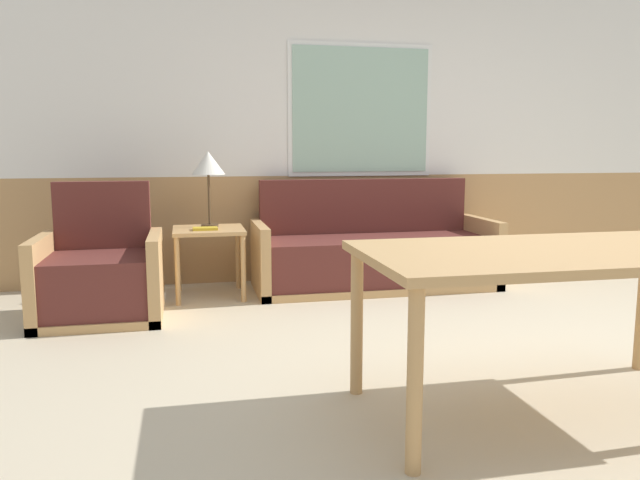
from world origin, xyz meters
TOP-DOWN VIEW (x-y plane):
  - ground_plane at (0.00, 0.00)m, footprint 16.00×16.00m
  - wall_back at (-0.01, 2.63)m, footprint 7.20×0.09m
  - couch at (-0.27, 2.13)m, footprint 2.05×0.77m
  - armchair at (-2.44, 1.60)m, footprint 0.84×0.77m
  - side_table at (-1.67, 2.09)m, footprint 0.56×0.56m
  - table_lamp at (-1.65, 2.18)m, footprint 0.27×0.27m
  - book_stack at (-1.69, 1.99)m, footprint 0.19×0.12m
  - dining_table at (-0.25, -0.50)m, footprint 1.71×0.90m

SIDE VIEW (x-z plane):
  - ground_plane at x=0.00m, z-range 0.00..0.00m
  - couch at x=-0.27m, z-range -0.18..0.73m
  - armchair at x=-2.44m, z-range -0.19..0.76m
  - side_table at x=-1.67m, z-range 0.19..0.74m
  - book_stack at x=-1.69m, z-range 0.56..0.58m
  - dining_table at x=-0.25m, z-range 0.30..1.05m
  - table_lamp at x=-1.65m, z-range 0.75..1.36m
  - wall_back at x=-0.01m, z-range 0.01..2.71m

